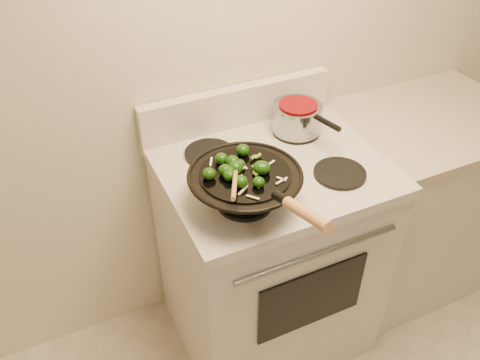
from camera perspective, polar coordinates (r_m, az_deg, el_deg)
name	(u,v)px	position (r m, az deg, el deg)	size (l,w,h in m)	color
stove	(268,253)	(2.09, 3.17, -8.19)	(0.78, 0.67, 1.08)	silver
counter_unit	(410,202)	(2.48, 18.50, -2.32)	(0.79, 0.62, 0.91)	silver
wok	(246,186)	(1.57, 0.65, -0.70)	(0.36, 0.59, 0.24)	black
stirfry	(239,168)	(1.54, -0.10, 1.34)	(0.24, 0.25, 0.04)	#133908
wooden_spoon	(235,176)	(1.49, -0.52, 0.51)	(0.14, 0.23, 0.07)	#B28346
saucepan	(297,117)	(1.94, 6.47, 7.03)	(0.19, 0.30, 0.11)	gray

